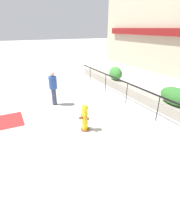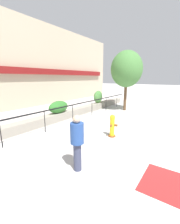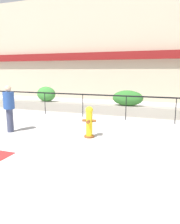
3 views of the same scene
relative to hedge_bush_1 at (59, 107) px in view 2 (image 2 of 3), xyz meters
The scene contains 10 objects.
ground_plane 6.07m from the hedge_bush_1, 88.77° to the right, with size 120.00×120.00×0.00m, color #BCB7B2.
building_facade 6.74m from the hedge_bush_1, 88.77° to the left, with size 30.00×1.36×8.00m.
planter_wall_low 0.66m from the hedge_bush_1, ahead, with size 18.00×0.70×0.50m, color gray.
fence_railing_segment 1.11m from the hedge_bush_1, 83.34° to the right, with size 15.00×0.05×1.15m.
hedge_bush_1 is the anchor object (origin of this frame).
hedge_bush_2 4.89m from the hedge_bush_1, ahead, with size 1.12×0.60×1.11m, color #427538.
fire_hydrant 4.24m from the hedge_bush_1, 97.50° to the right, with size 0.48×0.46×1.08m.
street_tree 6.50m from the hedge_bush_1, 23.13° to the right, with size 2.82×2.54×4.93m.
pedestrian 5.78m from the hedge_bush_1, 128.12° to the right, with size 0.54×0.54×1.73m.
tactile_warning_pad 7.55m from the hedge_bush_1, 111.06° to the right, with size 1.43×1.43×0.01m, color #B22323.
Camera 2 is at (-6.83, -1.20, 2.76)m, focal length 24.00 mm.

